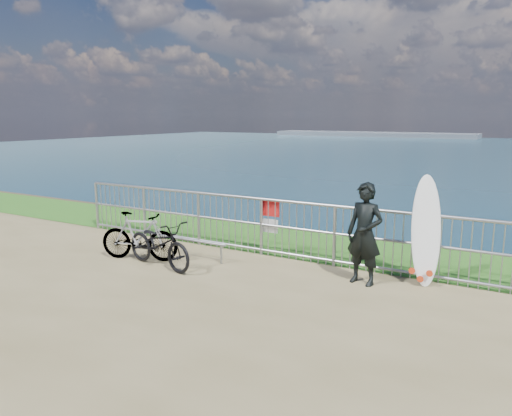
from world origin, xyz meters
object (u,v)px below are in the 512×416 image
Objects in this scene: surfboard at (426,235)px; bicycle_near at (159,244)px; bicycle_far at (139,236)px; surfer at (365,234)px.

surfboard is 4.52m from bicycle_near.
surfboard is at bearing -92.22° from bicycle_far.
bicycle_near is (-4.26, -1.45, -0.38)m from surfboard.
bicycle_near is 0.64m from bicycle_far.
bicycle_far is (-0.62, 0.16, 0.03)m from bicycle_near.
bicycle_far is (-4.88, -1.30, -0.36)m from surfboard.
bicycle_near is 1.08× the size of bicycle_far.
surfer is at bearing -62.68° from bicycle_near.
surfer is 1.08× the size of bicycle_far.
surfboard is (0.84, 0.47, -0.01)m from surfer.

